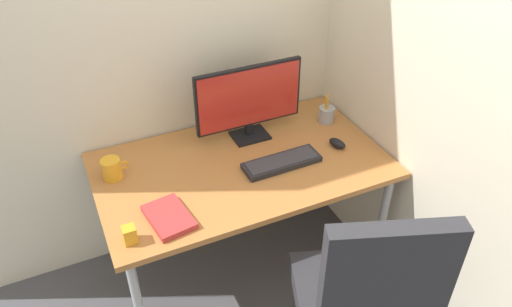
{
  "coord_description": "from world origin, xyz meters",
  "views": [
    {
      "loc": [
        -0.73,
        -1.76,
        2.17
      ],
      "look_at": [
        0.04,
        -0.08,
        0.83
      ],
      "focal_mm": 34.69,
      "sensor_mm": 36.0,
      "label": 1
    }
  ],
  "objects_px": {
    "coffee_mug": "(112,169)",
    "desk_clamp_accessory": "(130,235)",
    "monitor": "(249,99)",
    "notebook": "(169,217)",
    "mouse": "(337,143)",
    "keyboard": "(282,162)",
    "pen_holder": "(327,114)",
    "office_chair": "(366,300)"
  },
  "relations": [
    {
      "from": "office_chair",
      "to": "desk_clamp_accessory",
      "type": "height_order",
      "value": "office_chair"
    },
    {
      "from": "office_chair",
      "to": "notebook",
      "type": "height_order",
      "value": "office_chair"
    },
    {
      "from": "keyboard",
      "to": "desk_clamp_accessory",
      "type": "relative_size",
      "value": 5.08
    },
    {
      "from": "coffee_mug",
      "to": "notebook",
      "type": "bearing_deg",
      "value": -68.03
    },
    {
      "from": "monitor",
      "to": "desk_clamp_accessory",
      "type": "bearing_deg",
      "value": -146.02
    },
    {
      "from": "coffee_mug",
      "to": "desk_clamp_accessory",
      "type": "height_order",
      "value": "coffee_mug"
    },
    {
      "from": "pen_holder",
      "to": "notebook",
      "type": "height_order",
      "value": "pen_holder"
    },
    {
      "from": "office_chair",
      "to": "notebook",
      "type": "relative_size",
      "value": 4.73
    },
    {
      "from": "mouse",
      "to": "pen_holder",
      "type": "xyz_separation_m",
      "value": [
        0.08,
        0.23,
        0.02
      ]
    },
    {
      "from": "mouse",
      "to": "coffee_mug",
      "type": "relative_size",
      "value": 0.78
    },
    {
      "from": "monitor",
      "to": "desk_clamp_accessory",
      "type": "xyz_separation_m",
      "value": [
        -0.74,
        -0.5,
        -0.18
      ]
    },
    {
      "from": "keyboard",
      "to": "pen_holder",
      "type": "xyz_separation_m",
      "value": [
        0.4,
        0.25,
        0.03
      ]
    },
    {
      "from": "keyboard",
      "to": "monitor",
      "type": "bearing_deg",
      "value": 97.31
    },
    {
      "from": "mouse",
      "to": "notebook",
      "type": "relative_size",
      "value": 0.41
    },
    {
      "from": "monitor",
      "to": "mouse",
      "type": "distance_m",
      "value": 0.5
    },
    {
      "from": "pen_holder",
      "to": "desk_clamp_accessory",
      "type": "distance_m",
      "value": 1.26
    },
    {
      "from": "monitor",
      "to": "coffee_mug",
      "type": "relative_size",
      "value": 4.5
    },
    {
      "from": "pen_holder",
      "to": "coffee_mug",
      "type": "bearing_deg",
      "value": -179.46
    },
    {
      "from": "monitor",
      "to": "pen_holder",
      "type": "height_order",
      "value": "monitor"
    },
    {
      "from": "monitor",
      "to": "coffee_mug",
      "type": "bearing_deg",
      "value": -175.49
    },
    {
      "from": "monitor",
      "to": "mouse",
      "type": "height_order",
      "value": "monitor"
    },
    {
      "from": "office_chair",
      "to": "keyboard",
      "type": "height_order",
      "value": "office_chair"
    },
    {
      "from": "notebook",
      "to": "pen_holder",
      "type": "bearing_deg",
      "value": 13.19
    },
    {
      "from": "mouse",
      "to": "pen_holder",
      "type": "height_order",
      "value": "pen_holder"
    },
    {
      "from": "coffee_mug",
      "to": "desk_clamp_accessory",
      "type": "distance_m",
      "value": 0.44
    },
    {
      "from": "office_chair",
      "to": "pen_holder",
      "type": "distance_m",
      "value": 1.09
    },
    {
      "from": "office_chair",
      "to": "monitor",
      "type": "bearing_deg",
      "value": 91.71
    },
    {
      "from": "pen_holder",
      "to": "coffee_mug",
      "type": "height_order",
      "value": "pen_holder"
    },
    {
      "from": "monitor",
      "to": "notebook",
      "type": "distance_m",
      "value": 0.74
    },
    {
      "from": "monitor",
      "to": "office_chair",
      "type": "bearing_deg",
      "value": -88.29
    },
    {
      "from": "keyboard",
      "to": "coffee_mug",
      "type": "xyz_separation_m",
      "value": [
        -0.76,
        0.24,
        0.04
      ]
    },
    {
      "from": "office_chair",
      "to": "mouse",
      "type": "distance_m",
      "value": 0.85
    },
    {
      "from": "monitor",
      "to": "pen_holder",
      "type": "bearing_deg",
      "value": -5.95
    },
    {
      "from": "pen_holder",
      "to": "office_chair",
      "type": "bearing_deg",
      "value": -112.34
    },
    {
      "from": "monitor",
      "to": "mouse",
      "type": "bearing_deg",
      "value": -37.56
    },
    {
      "from": "mouse",
      "to": "notebook",
      "type": "xyz_separation_m",
      "value": [
        -0.93,
        -0.16,
        -0.01
      ]
    },
    {
      "from": "pen_holder",
      "to": "mouse",
      "type": "bearing_deg",
      "value": -108.16
    },
    {
      "from": "office_chair",
      "to": "desk_clamp_accessory",
      "type": "xyz_separation_m",
      "value": [
        -0.77,
        0.54,
        0.18
      ]
    },
    {
      "from": "mouse",
      "to": "keyboard",
      "type": "bearing_deg",
      "value": 165.64
    },
    {
      "from": "coffee_mug",
      "to": "keyboard",
      "type": "bearing_deg",
      "value": -17.63
    },
    {
      "from": "monitor",
      "to": "keyboard",
      "type": "height_order",
      "value": "monitor"
    },
    {
      "from": "monitor",
      "to": "coffee_mug",
      "type": "xyz_separation_m",
      "value": [
        -0.72,
        -0.06,
        -0.17
      ]
    }
  ]
}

